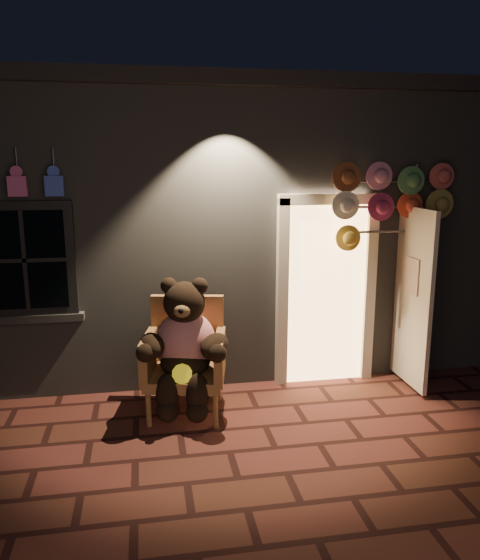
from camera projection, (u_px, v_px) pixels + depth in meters
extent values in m
plane|color=#5E2824|center=(230.00, 452.00, 4.88)|extent=(60.00, 60.00, 0.00)
cube|color=slate|center=(189.00, 220.00, 8.37)|extent=(7.00, 5.00, 3.30)
cube|color=black|center=(187.00, 102.00, 7.99)|extent=(7.30, 5.30, 0.16)
cube|color=black|center=(26.00, 259.00, 5.62)|extent=(1.00, 0.10, 1.20)
cube|color=black|center=(25.00, 260.00, 5.59)|extent=(0.82, 0.06, 1.02)
cube|color=slate|center=(31.00, 318.00, 5.76)|extent=(1.10, 0.14, 0.08)
cube|color=#EEB46B|center=(325.00, 293.00, 6.30)|extent=(0.92, 0.10, 2.10)
cube|color=beige|center=(282.00, 296.00, 6.17)|extent=(0.12, 0.12, 2.20)
cube|color=beige|center=(369.00, 292.00, 6.35)|extent=(0.12, 0.12, 2.20)
cube|color=beige|center=(329.00, 199.00, 6.03)|extent=(1.16, 0.12, 0.12)
cube|color=beige|center=(413.00, 298.00, 6.09)|extent=(0.05, 0.80, 2.00)
cube|color=#C3508C|center=(17.00, 186.00, 5.38)|extent=(0.18, 0.07, 0.20)
cylinder|color=#59595E|center=(17.00, 160.00, 5.39)|extent=(0.02, 0.02, 0.25)
cube|color=blue|center=(54.00, 186.00, 5.44)|extent=(0.18, 0.07, 0.20)
cylinder|color=#59595E|center=(53.00, 160.00, 5.45)|extent=(0.02, 0.02, 0.25)
cube|color=#B07144|center=(185.00, 376.00, 5.56)|extent=(0.88, 0.84, 0.11)
cube|color=#B07144|center=(188.00, 330.00, 5.80)|extent=(0.76, 0.23, 0.76)
cube|color=#B07144|center=(149.00, 356.00, 5.50)|extent=(0.21, 0.66, 0.44)
cube|color=#B07144|center=(220.00, 356.00, 5.49)|extent=(0.21, 0.66, 0.44)
cylinder|color=#B07144|center=(149.00, 410.00, 5.32)|extent=(0.05, 0.05, 0.35)
cylinder|color=#B07144|center=(215.00, 410.00, 5.31)|extent=(0.05, 0.05, 0.35)
cylinder|color=#B07144|center=(159.00, 384.00, 5.91)|extent=(0.05, 0.05, 0.35)
cylinder|color=#B07144|center=(219.00, 385.00, 5.90)|extent=(0.05, 0.05, 0.35)
ellipsoid|color=red|center=(186.00, 342.00, 5.52)|extent=(0.70, 0.60, 0.64)
ellipsoid|color=black|center=(185.00, 362.00, 5.49)|extent=(0.58, 0.52, 0.30)
sphere|color=black|center=(184.00, 302.00, 5.38)|extent=(0.49, 0.49, 0.42)
sphere|color=black|center=(169.00, 286.00, 5.38)|extent=(0.16, 0.16, 0.16)
sphere|color=black|center=(200.00, 286.00, 5.37)|extent=(0.16, 0.16, 0.16)
ellipsoid|color=olive|center=(182.00, 311.00, 5.21)|extent=(0.18, 0.14, 0.13)
ellipsoid|color=black|center=(152.00, 345.00, 5.33)|extent=(0.30, 0.45, 0.23)
ellipsoid|color=black|center=(215.00, 346.00, 5.31)|extent=(0.42, 0.48, 0.23)
ellipsoid|color=black|center=(168.00, 393.00, 5.28)|extent=(0.23, 0.23, 0.40)
ellipsoid|color=black|center=(197.00, 393.00, 5.27)|extent=(0.23, 0.23, 0.40)
sphere|color=black|center=(167.00, 411.00, 5.26)|extent=(0.22, 0.22, 0.22)
sphere|color=black|center=(197.00, 411.00, 5.25)|extent=(0.22, 0.22, 0.22)
cylinder|color=yellow|center=(182.00, 374.00, 5.23)|extent=(0.21, 0.12, 0.19)
cylinder|color=#59595E|center=(410.00, 274.00, 6.33)|extent=(0.04, 0.04, 2.51)
cylinder|color=#59595E|center=(394.00, 181.00, 6.03)|extent=(1.11, 0.03, 0.03)
cylinder|color=#59595E|center=(392.00, 207.00, 6.09)|extent=(1.11, 0.03, 0.03)
cylinder|color=#59595E|center=(391.00, 231.00, 6.15)|extent=(1.11, 0.03, 0.03)
cylinder|color=brown|center=(348.00, 178.00, 5.87)|extent=(0.32, 0.11, 0.32)
cylinder|color=pink|center=(381.00, 177.00, 5.90)|extent=(0.32, 0.11, 0.32)
cylinder|color=#518E53|center=(415.00, 177.00, 5.94)|extent=(0.32, 0.11, 0.32)
cylinder|color=#D55756|center=(443.00, 177.00, 6.06)|extent=(0.32, 0.11, 0.32)
cylinder|color=white|center=(348.00, 208.00, 5.91)|extent=(0.32, 0.11, 0.32)
cylinder|color=#A6305B|center=(381.00, 208.00, 5.94)|extent=(0.32, 0.11, 0.32)
cylinder|color=#CE462B|center=(410.00, 207.00, 6.06)|extent=(0.32, 0.11, 0.32)
cylinder|color=#9F8542|center=(442.00, 207.00, 6.10)|extent=(0.32, 0.11, 0.32)
cylinder|color=yellow|center=(347.00, 238.00, 5.95)|extent=(0.32, 0.11, 0.32)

